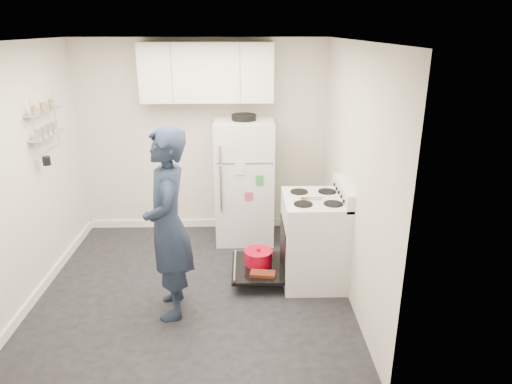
{
  "coord_description": "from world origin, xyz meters",
  "views": [
    {
      "loc": [
        0.55,
        -4.24,
        2.62
      ],
      "look_at": [
        0.66,
        0.07,
        1.05
      ],
      "focal_mm": 32.0,
      "sensor_mm": 36.0,
      "label": 1
    }
  ],
  "objects_px": {
    "electric_range": "(312,240)",
    "refrigerator": "(244,180)",
    "open_oven_door": "(258,262)",
    "person": "(168,225)"
  },
  "relations": [
    {
      "from": "electric_range",
      "to": "refrigerator",
      "type": "relative_size",
      "value": 0.68
    },
    {
      "from": "open_oven_door",
      "to": "person",
      "type": "distance_m",
      "value": 1.25
    },
    {
      "from": "electric_range",
      "to": "person",
      "type": "distance_m",
      "value": 1.59
    },
    {
      "from": "open_oven_door",
      "to": "refrigerator",
      "type": "relative_size",
      "value": 0.43
    },
    {
      "from": "refrigerator",
      "to": "person",
      "type": "bearing_deg",
      "value": -112.98
    },
    {
      "from": "open_oven_door",
      "to": "person",
      "type": "bearing_deg",
      "value": -145.37
    },
    {
      "from": "electric_range",
      "to": "refrigerator",
      "type": "distance_m",
      "value": 1.35
    },
    {
      "from": "refrigerator",
      "to": "person",
      "type": "relative_size",
      "value": 0.89
    },
    {
      "from": "refrigerator",
      "to": "person",
      "type": "xyz_separation_m",
      "value": [
        -0.7,
        -1.65,
        0.13
      ]
    },
    {
      "from": "electric_range",
      "to": "open_oven_door",
      "type": "bearing_deg",
      "value": 177.2
    }
  ]
}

